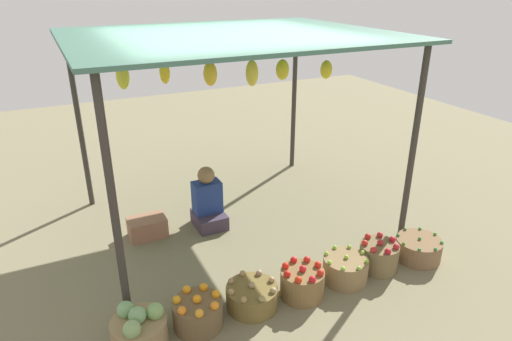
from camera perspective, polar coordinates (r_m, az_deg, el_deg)
name	(u,v)px	position (r m, az deg, el deg)	size (l,w,h in m)	color
ground_plane	(235,221)	(5.82, -2.74, -6.36)	(14.00, 14.00, 0.00)	#797254
market_stall_structure	(230,48)	(5.11, -3.26, 15.24)	(3.47, 2.87, 2.32)	#38332D
vendor_person	(208,203)	(5.61, -6.12, -4.18)	(0.36, 0.44, 0.78)	#3D3243
basket_cabbages	(139,329)	(4.14, -14.59, -18.86)	(0.48, 0.48, 0.37)	#987E55
basket_oranges	(198,313)	(4.22, -7.38, -17.45)	(0.45, 0.45, 0.33)	brown
basket_potatoes	(252,296)	(4.39, -0.53, -15.68)	(0.49, 0.49, 0.27)	brown
basket_red_tomatoes	(302,282)	(4.53, 5.87, -13.92)	(0.43, 0.43, 0.34)	brown
basket_limes	(345,269)	(4.80, 11.26, -12.14)	(0.46, 0.46, 0.30)	olive
basket_red_apples	(379,256)	(5.03, 15.29, -10.40)	(0.41, 0.41, 0.36)	brown
basket_green_chilies	(418,249)	(5.35, 19.86, -9.30)	(0.50, 0.50, 0.27)	brown
wooden_crate_near_vendor	(147,227)	(5.59, -13.61, -7.00)	(0.44, 0.30, 0.24)	#93664C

